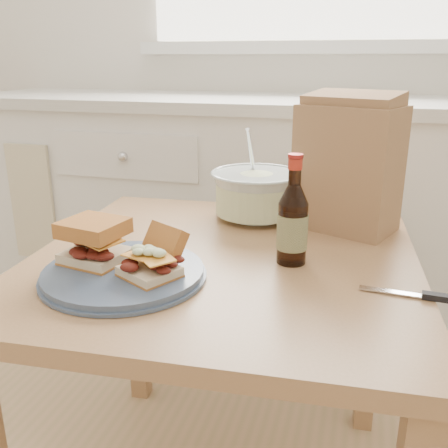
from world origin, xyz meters
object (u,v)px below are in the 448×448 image
(beer_bottle, at_px, (293,223))
(coleslaw_bowl, at_px, (256,196))
(paper_bag, at_px, (348,169))
(dining_table, at_px, (224,297))
(plate, at_px, (124,273))

(beer_bottle, bearing_deg, coleslaw_bowl, 117.91)
(coleslaw_bowl, distance_m, paper_bag, 0.24)
(dining_table, distance_m, paper_bag, 0.43)
(plate, height_order, coleslaw_bowl, coleslaw_bowl)
(plate, xyz_separation_m, paper_bag, (0.39, 0.42, 0.14))
(dining_table, height_order, plate, plate)
(dining_table, relative_size, coleslaw_bowl, 3.62)
(dining_table, xyz_separation_m, paper_bag, (0.24, 0.26, 0.25))
(dining_table, relative_size, plate, 2.81)
(beer_bottle, distance_m, paper_bag, 0.28)
(coleslaw_bowl, xyz_separation_m, beer_bottle, (0.14, -0.28, 0.02))
(coleslaw_bowl, relative_size, paper_bag, 0.80)
(dining_table, height_order, coleslaw_bowl, coleslaw_bowl)
(coleslaw_bowl, height_order, beer_bottle, coleslaw_bowl)
(dining_table, bearing_deg, coleslaw_bowl, 84.35)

